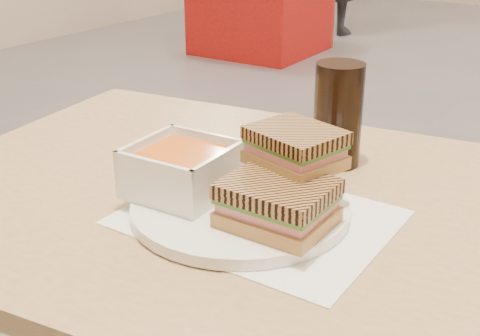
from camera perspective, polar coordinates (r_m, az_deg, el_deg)
The scene contains 10 objects.
main_table at distance 0.90m, azimuth 7.32°, elevation -10.33°, with size 1.28×0.85×0.75m.
tray_liner at distance 0.81m, azimuth 1.66°, elevation -4.50°, with size 0.33×0.25×0.00m.
plate at distance 0.82m, azimuth 0.01°, elevation -3.56°, with size 0.28×0.28×0.02m.
soup_bowl at distance 0.84m, azimuth -5.29°, elevation -0.32°, with size 0.13×0.13×0.07m.
panini_lower at distance 0.75m, azimuth 3.42°, elevation -3.19°, with size 0.13×0.10×0.06m.
panini_upper at distance 0.79m, azimuth 5.04°, elevation 1.88°, with size 0.13×0.12×0.05m.
cola_glass at distance 0.96m, azimuth 8.85°, elevation 4.79°, with size 0.07×0.07×0.16m.
bg_table_0 at distance 5.04m, azimuth 1.97°, elevation 14.72°, with size 0.86×0.86×0.75m.
bg_chair_0l at distance 5.48m, azimuth -1.74°, elevation 13.83°, with size 0.46×0.46×0.46m.
bg_chair_0r at distance 5.23m, azimuth 5.29°, elevation 13.26°, with size 0.51×0.51×0.45m.
Camera 1 is at (0.41, -2.60, 1.13)m, focal length 47.09 mm.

